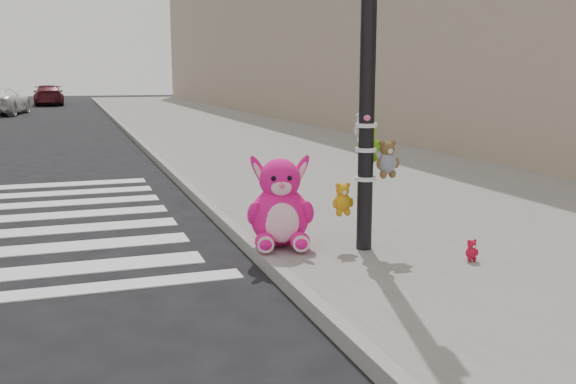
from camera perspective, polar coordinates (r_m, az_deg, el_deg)
name	(u,v)px	position (r m, az deg, el deg)	size (l,w,h in m)	color
ground	(127,370)	(4.59, -14.14, -15.09)	(120.00, 120.00, 0.00)	black
sidewalk_near	(306,155)	(15.21, 1.63, 3.29)	(7.00, 80.00, 0.14)	slate
curb_edge	(159,161)	(14.38, -11.38, 2.68)	(0.12, 80.00, 0.15)	gray
signal_pole	(368,89)	(6.62, 7.15, 9.10)	(0.68, 0.50, 4.00)	black
pink_bunny	(280,209)	(6.79, -0.70, -1.51)	(0.75, 0.84, 1.00)	#F01483
red_teddy	(471,250)	(6.57, 16.00, -5.00)	(0.15, 0.10, 0.22)	red
car_maroon_near	(49,95)	(44.56, -20.52, 8.07)	(1.81, 4.46, 1.29)	maroon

